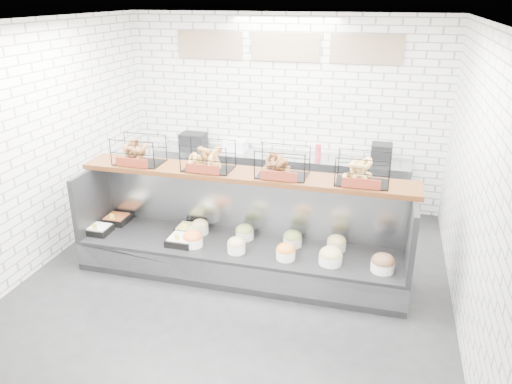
% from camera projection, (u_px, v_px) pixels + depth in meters
% --- Properties ---
extents(ground, '(5.50, 5.50, 0.00)m').
position_uv_depth(ground, '(233.00, 286.00, 5.97)').
color(ground, black).
rests_on(ground, ground).
extents(room_shell, '(5.02, 5.51, 3.01)m').
position_uv_depth(room_shell, '(246.00, 105.00, 5.74)').
color(room_shell, white).
rests_on(room_shell, ground).
extents(display_case, '(4.00, 0.90, 1.20)m').
position_uv_depth(display_case, '(242.00, 248.00, 6.15)').
color(display_case, black).
rests_on(display_case, ground).
extents(bagel_shelf, '(4.10, 0.50, 0.40)m').
position_uv_depth(bagel_shelf, '(244.00, 163.00, 5.92)').
color(bagel_shelf, '#3C1D0C').
rests_on(bagel_shelf, display_case).
extents(prep_counter, '(4.00, 0.60, 1.20)m').
position_uv_depth(prep_counter, '(278.00, 180.00, 7.97)').
color(prep_counter, '#93969B').
rests_on(prep_counter, ground).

